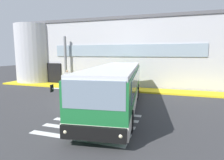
# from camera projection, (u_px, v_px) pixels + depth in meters

# --- Properties ---
(ground_plane) EXTENTS (80.00, 90.00, 0.02)m
(ground_plane) POSITION_uv_depth(u_px,v_px,m) (90.00, 101.00, 14.00)
(ground_plane) COLOR #353538
(ground_plane) RESTS_ON ground
(bay_paint_stripes) EXTENTS (4.40, 3.96, 0.01)m
(bay_paint_stripes) POSITION_uv_depth(u_px,v_px,m) (92.00, 123.00, 9.43)
(bay_paint_stripes) COLOR silver
(bay_paint_stripes) RESTS_ON ground
(terminal_building) EXTENTS (23.27, 13.80, 7.19)m
(terminal_building) POSITION_uv_depth(u_px,v_px,m) (122.00, 53.00, 24.66)
(terminal_building) COLOR #B7B7BC
(terminal_building) RESTS_ON ground
(boarding_curb) EXTENTS (25.47, 2.00, 0.15)m
(boarding_curb) POSITION_uv_depth(u_px,v_px,m) (110.00, 88.00, 18.51)
(boarding_curb) COLOR yellow
(boarding_curb) RESTS_ON ground
(entry_support_column) EXTENTS (0.28, 0.28, 5.18)m
(entry_support_column) POSITION_uv_depth(u_px,v_px,m) (66.00, 61.00, 20.32)
(entry_support_column) COLOR slate
(entry_support_column) RESTS_ON boarding_curb
(bus_main_foreground) EXTENTS (4.02, 11.43, 2.70)m
(bus_main_foreground) POSITION_uv_depth(u_px,v_px,m) (116.00, 87.00, 12.02)
(bus_main_foreground) COLOR #1E7238
(bus_main_foreground) RESTS_ON ground
(passenger_near_column) EXTENTS (0.57, 0.46, 1.68)m
(passenger_near_column) POSITION_uv_depth(u_px,v_px,m) (67.00, 77.00, 19.31)
(passenger_near_column) COLOR #2D2D33
(passenger_near_column) RESTS_ON boarding_curb
(passenger_by_doorway) EXTENTS (0.59, 0.24, 1.68)m
(passenger_by_doorway) POSITION_uv_depth(u_px,v_px,m) (82.00, 77.00, 19.58)
(passenger_by_doorway) COLOR #4C4233
(passenger_by_doorway) RESTS_ON boarding_curb
(passenger_at_curb_edge) EXTENTS (0.56, 0.34, 1.68)m
(passenger_at_curb_edge) POSITION_uv_depth(u_px,v_px,m) (88.00, 78.00, 18.62)
(passenger_at_curb_edge) COLOR #4C4233
(passenger_at_curb_edge) RESTS_ON boarding_curb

